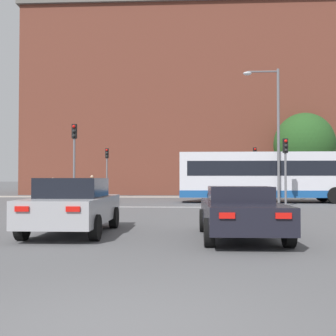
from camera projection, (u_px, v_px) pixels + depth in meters
The scene contains 16 objects.
ground_plane at pixel (113, 331), 4.14m from camera, with size 400.00×400.00×0.00m, color #545456.
stop_line_strip at pixel (175, 207), 22.18m from camera, with size 9.02×0.30×0.01m, color silver.
far_pavement at pixel (180, 197), 34.34m from camera, with size 70.02×2.50×0.01m, color #A09B91.
brick_civic_building at pixel (177, 104), 45.48m from camera, with size 29.46×15.37×21.41m.
car_saloon_left at pixel (73, 205), 11.54m from camera, with size 2.04×4.32×1.52m.
car_roadster_right at pixel (241, 212), 10.58m from camera, with size 1.99×4.38×1.31m.
bus_crossing_lead at pixel (271, 176), 26.50m from camera, with size 11.53×2.64×3.13m.
traffic_light_far_left at pixel (107, 164), 34.29m from camera, with size 0.26×0.31×3.98m.
traffic_light_far_right at pixel (255, 164), 33.14m from camera, with size 0.26×0.31×3.97m.
traffic_light_near_right at pixel (285, 160), 23.21m from camera, with size 0.26×0.31×3.72m.
traffic_light_near_left at pixel (74, 151), 23.25m from camera, with size 0.26×0.31×4.53m.
street_lamp_junction at pixel (273, 122), 25.14m from camera, with size 2.16×0.36×8.08m.
pedestrian_waiting at pixel (92, 184), 35.51m from camera, with size 0.42×0.45×1.79m.
pedestrian_walking_east at pixel (53, 186), 34.71m from camera, with size 0.43×0.28×1.58m.
pedestrian_walking_west at pixel (268, 185), 33.59m from camera, with size 0.39×0.46×1.70m.
tree_by_building at pixel (304, 145), 35.73m from camera, with size 5.12×5.12×7.09m.
Camera 1 is at (0.76, -4.15, 1.51)m, focal length 45.00 mm.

